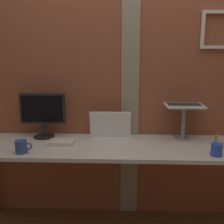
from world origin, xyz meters
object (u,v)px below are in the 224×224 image
pen_cup (217,150)px  coffee_mug (22,147)px  laptop (183,98)px  monitor (43,112)px  whiteboard_panel (110,124)px

pen_cup → coffee_mug: (-1.41, -0.00, 0.00)m
laptop → coffee_mug: laptop is taller
laptop → monitor: bearing=-176.7°
whiteboard_panel → pen_cup: bearing=-28.8°
laptop → whiteboard_panel: (-0.63, -0.04, -0.23)m
whiteboard_panel → pen_cup: (0.78, -0.43, -0.07)m
coffee_mug → laptop: bearing=20.6°
pen_cup → whiteboard_panel: bearing=151.2°
laptop → coffee_mug: bearing=-159.4°
monitor → pen_cup: (1.36, -0.40, -0.18)m
whiteboard_panel → coffee_mug: bearing=-145.9°
whiteboard_panel → laptop: bearing=4.1°
laptop → pen_cup: laptop is taller
laptop → pen_cup: 0.58m
monitor → whiteboard_panel: size_ratio=1.10×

